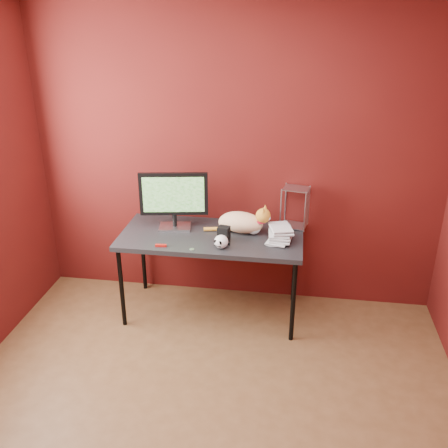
# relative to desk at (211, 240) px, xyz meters

# --- Properties ---
(room) EXTENTS (3.52, 3.52, 2.61)m
(room) POSITION_rel_desk_xyz_m (0.15, -1.37, 0.75)
(room) COLOR brown
(room) RESTS_ON ground
(desk) EXTENTS (1.50, 0.70, 0.75)m
(desk) POSITION_rel_desk_xyz_m (0.00, 0.00, 0.00)
(desk) COLOR black
(desk) RESTS_ON ground
(monitor) EXTENTS (0.56, 0.22, 0.49)m
(monitor) POSITION_rel_desk_xyz_m (-0.33, 0.09, 0.32)
(monitor) COLOR #A7A7AC
(monitor) RESTS_ON desk
(cat) EXTENTS (0.56, 0.27, 0.26)m
(cat) POSITION_rel_desk_xyz_m (0.24, 0.09, 0.14)
(cat) COLOR orange
(cat) RESTS_ON desk
(skull_mug) EXTENTS (0.11, 0.12, 0.11)m
(skull_mug) POSITION_rel_desk_xyz_m (0.12, -0.23, 0.11)
(skull_mug) COLOR white
(skull_mug) RESTS_ON desk
(speaker) EXTENTS (0.11, 0.11, 0.12)m
(speaker) POSITION_rel_desk_xyz_m (0.12, -0.10, 0.11)
(speaker) COLOR black
(speaker) RESTS_ON desk
(book_stack) EXTENTS (0.22, 0.26, 1.31)m
(book_stack) POSITION_rel_desk_xyz_m (0.49, -0.02, 0.71)
(book_stack) COLOR beige
(book_stack) RESTS_ON desk
(wire_rack) EXTENTS (0.23, 0.20, 0.35)m
(wire_rack) POSITION_rel_desk_xyz_m (0.67, 0.27, 0.23)
(wire_rack) COLOR #A7A7AC
(wire_rack) RESTS_ON desk
(pocket_knife) EXTENTS (0.09, 0.03, 0.02)m
(pocket_knife) POSITION_rel_desk_xyz_m (-0.35, -0.27, 0.06)
(pocket_knife) COLOR #A8110C
(pocket_knife) RESTS_ON desk
(black_gadget) EXTENTS (0.04, 0.03, 0.02)m
(black_gadget) POSITION_rel_desk_xyz_m (0.16, -0.16, 0.06)
(black_gadget) COLOR black
(black_gadget) RESTS_ON desk
(washer) EXTENTS (0.04, 0.04, 0.00)m
(washer) POSITION_rel_desk_xyz_m (-0.10, -0.29, 0.05)
(washer) COLOR #A7A7AC
(washer) RESTS_ON desk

